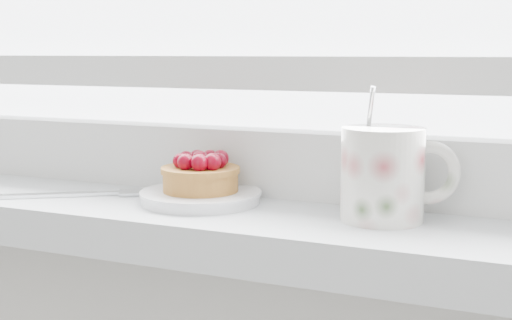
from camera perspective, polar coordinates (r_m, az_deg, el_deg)
The scene contains 4 objects.
saucer at distance 0.73m, azimuth -4.45°, elevation -2.96°, with size 0.12×0.12×0.01m, color white.
raspberry_tart at distance 0.72m, azimuth -4.44°, elevation -1.09°, with size 0.08×0.08×0.04m.
floral_mug at distance 0.65m, azimuth 10.35°, elevation -0.97°, with size 0.12×0.10×0.12m.
fork at distance 0.78m, azimuth -13.89°, elevation -2.66°, with size 0.20×0.14×0.00m.
Camera 1 is at (0.30, 1.27, 1.09)m, focal length 50.00 mm.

